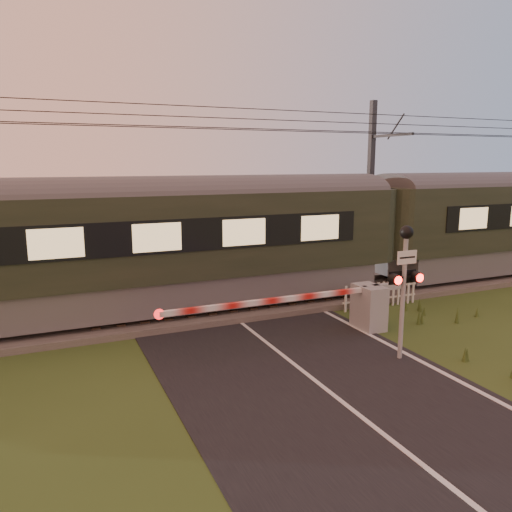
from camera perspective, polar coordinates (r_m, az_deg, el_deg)
name	(u,v)px	position (r m, az deg, el deg)	size (l,w,h in m)	color
ground	(333,395)	(10.33, 8.75, -15.47)	(160.00, 160.00, 0.00)	#33481B
road	(340,400)	(10.16, 9.56, -15.91)	(6.00, 140.00, 0.03)	black
track_bed	(222,306)	(15.80, -3.94, -5.74)	(140.00, 3.40, 0.39)	#47423D
overhead_wires	(219,120)	(15.20, -4.22, 15.19)	(120.00, 0.62, 0.62)	black
train	(375,229)	(18.06, 13.47, 2.97)	(40.94, 2.82, 3.81)	slate
boom_gate	(360,306)	(13.92, 11.81, -5.59)	(7.01, 0.94, 1.25)	gray
crossing_signal	(405,269)	(11.77, 16.63, -1.38)	(0.80, 0.34, 3.14)	gray
picket_fence	(380,295)	(16.26, 14.04, -4.29)	(2.80, 0.07, 0.82)	silver
catenary_mast	(371,186)	(20.54, 13.04, 7.78)	(0.22, 2.46, 6.88)	#2D2D30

